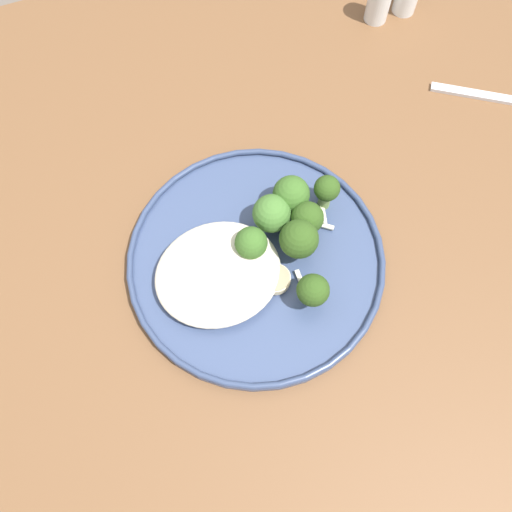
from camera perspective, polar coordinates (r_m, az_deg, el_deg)
name	(u,v)px	position (r m, az deg, el deg)	size (l,w,h in m)	color
ground	(248,382)	(1.33, -0.86, -13.09)	(6.00, 6.00, 0.00)	#665B51
wooden_dining_table	(241,292)	(0.69, -1.62, -3.80)	(1.40, 1.00, 0.74)	brown
dinner_plate	(256,260)	(0.61, 0.00, -0.42)	(0.29, 0.29, 0.02)	#38476B
noodle_bed	(218,273)	(0.59, -4.02, -1.82)	(0.14, 0.12, 0.03)	beige
seared_scallop_on_noodles	(218,274)	(0.59, -4.06, -1.88)	(0.03, 0.03, 0.02)	#E5C689
seared_scallop_half_hidden	(202,242)	(0.61, -5.66, 1.50)	(0.03, 0.03, 0.01)	#DBB77A
seared_scallop_right_edge	(237,301)	(0.58, -2.03, -4.78)	(0.02, 0.02, 0.02)	#E5C689
seared_scallop_front_small	(275,279)	(0.59, 2.06, -2.44)	(0.03, 0.03, 0.01)	beige
seared_scallop_tilted_round	(210,313)	(0.58, -4.92, -5.96)	(0.03, 0.03, 0.01)	beige
broccoli_floret_rear_charred	(313,291)	(0.56, 6.02, -3.64)	(0.03, 0.03, 0.05)	#89A356
broccoli_floret_beside_noodles	(291,194)	(0.61, 3.73, 6.49)	(0.04, 0.04, 0.05)	#7A994C
broccoli_floret_small_sprig	(299,239)	(0.58, 4.54, 1.77)	(0.04, 0.04, 0.06)	#7A994C
broccoli_floret_left_leaning	(307,218)	(0.60, 5.42, 3.96)	(0.04, 0.04, 0.05)	#7A994C
broccoli_floret_tall_stalk	(327,190)	(0.61, 7.44, 6.89)	(0.03, 0.03, 0.05)	#7A994C
broccoli_floret_front_edge	(251,243)	(0.58, -0.52, 1.34)	(0.04, 0.04, 0.05)	#89A356
broccoli_floret_split_head	(272,214)	(0.60, 1.66, 4.48)	(0.04, 0.04, 0.05)	#89A356
onion_sliver_short_strip	(315,223)	(0.63, 6.19, 3.48)	(0.05, 0.01, 0.00)	silver
onion_sliver_long_sliver	(303,287)	(0.59, 4.98, -3.27)	(0.04, 0.01, 0.00)	silver
onion_sliver_pale_crescent	(322,205)	(0.64, 6.94, 5.39)	(0.05, 0.01, 0.00)	silver
dinner_fork	(509,100)	(0.80, 25.06, 14.67)	(0.17, 0.12, 0.00)	silver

